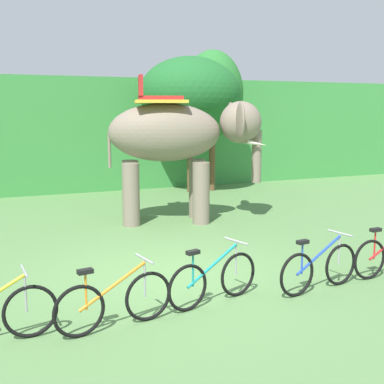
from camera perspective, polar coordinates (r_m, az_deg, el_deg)
The scene contains 8 objects.
ground_plane at distance 9.13m, azimuth -2.90°, elevation -9.39°, with size 80.00×80.00×0.00m, color #567F47.
foliage_hedge at distance 21.00m, azimuth -14.84°, elevation 6.58°, with size 36.00×6.00×4.07m, color #3D8E42.
tree_center at distance 17.92m, azimuth -0.24°, elevation 11.08°, with size 3.56×3.56×4.76m.
tree_center_left at distance 18.25m, azimuth 2.34°, elevation 10.98°, with size 2.20×2.20×5.02m.
elephant at distance 13.10m, azimuth -1.64°, elevation 6.15°, with size 4.24×2.57×3.78m.
bike_orange at distance 6.97m, azimuth -8.77°, elevation -12.17°, with size 1.70×0.52×0.92m.
bike_teal at distance 7.75m, azimuth 2.47°, elevation -9.83°, with size 1.67×0.61×0.92m.
bike_blue at distance 8.52m, azimuth 14.25°, elevation -8.33°, with size 1.69×0.52×0.92m.
Camera 1 is at (-2.92, -8.14, 2.93)m, focal length 46.99 mm.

